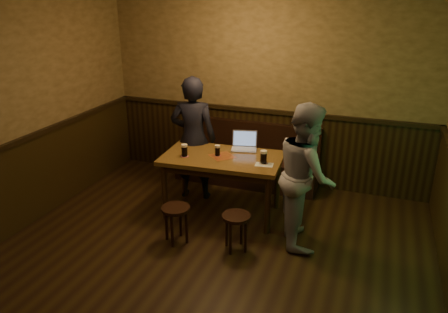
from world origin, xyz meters
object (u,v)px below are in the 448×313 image
at_px(pint_mid, 217,150).
at_px(laptop, 244,144).
at_px(person_grey, 306,175).
at_px(stool_right, 236,222).
at_px(pint_left, 184,150).
at_px(pint_right, 264,157).
at_px(pub_table, 222,164).
at_px(bench, 246,164).
at_px(person_suit, 193,139).
at_px(stool_left, 176,214).

xyz_separation_m(pint_mid, laptop, (0.25, 0.37, -0.01)).
bearing_deg(person_grey, laptop, 36.97).
xyz_separation_m(stool_right, pint_left, (-0.92, 0.61, 0.55)).
relative_size(pint_right, person_grey, 0.10).
relative_size(pub_table, pint_mid, 10.96).
bearing_deg(stool_right, bench, 103.99).
bearing_deg(laptop, pub_table, -129.63).
xyz_separation_m(pint_left, pint_right, (1.03, 0.11, 0.00)).
distance_m(bench, pint_right, 1.40).
relative_size(stool_right, person_suit, 0.25).
xyz_separation_m(bench, pint_right, (0.57, -1.13, 0.60)).
bearing_deg(laptop, stool_right, -89.54).
bearing_deg(person_suit, pint_right, 148.86).
height_order(person_suit, person_grey, person_suit).
bearing_deg(pint_mid, stool_right, -55.90).
xyz_separation_m(bench, pint_left, (-0.46, -1.25, 0.60)).
relative_size(pint_mid, person_suit, 0.08).
xyz_separation_m(bench, stool_left, (-0.26, -1.94, 0.06)).
xyz_separation_m(pub_table, stool_right, (0.46, -0.78, -0.36)).
height_order(pint_left, person_suit, person_suit).
bearing_deg(pint_right, person_grey, -22.59).
height_order(pub_table, person_grey, person_grey).
distance_m(bench, person_grey, 1.87).
xyz_separation_m(pub_table, person_grey, (1.15, -0.30, 0.14)).
bearing_deg(pint_mid, pint_left, -157.06).
distance_m(bench, pint_mid, 1.23).
xyz_separation_m(bench, laptop, (0.18, -0.70, 0.58)).
distance_m(pint_left, person_grey, 1.61).
distance_m(pint_right, person_grey, 0.63).
height_order(stool_left, pint_right, pint_right).
distance_m(stool_right, pint_right, 0.92).
bearing_deg(person_grey, stool_left, 93.60).
bearing_deg(pub_table, pint_right, -9.77).
bearing_deg(laptop, pint_right, -60.93).
distance_m(person_suit, person_grey, 1.84).
height_order(laptop, person_suit, person_suit).
distance_m(pint_left, pint_mid, 0.43).
distance_m(stool_left, laptop, 1.41).
relative_size(stool_left, pint_right, 2.67).
bearing_deg(pint_right, stool_left, -135.91).
distance_m(stool_left, pint_left, 0.90).
height_order(stool_right, person_suit, person_suit).
distance_m(bench, stool_right, 1.91).
xyz_separation_m(bench, stool_right, (0.46, -1.86, 0.05)).
distance_m(pub_table, stool_right, 0.98).
relative_size(stool_left, laptop, 1.19).
bearing_deg(stool_left, pint_right, 44.09).
height_order(stool_left, pint_left, pint_left).
xyz_separation_m(stool_left, pint_mid, (0.20, 0.86, 0.53)).
bearing_deg(pint_right, pint_left, -173.69).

